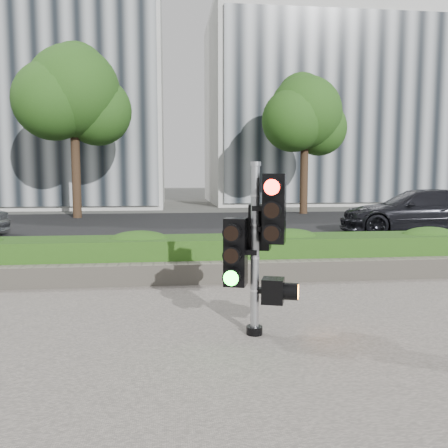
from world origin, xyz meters
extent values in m
plane|color=#51514C|center=(0.00, 0.00, 0.00)|extent=(120.00, 120.00, 0.00)
cube|color=#9E9389|center=(0.00, -2.50, 0.01)|extent=(16.00, 11.00, 0.03)
cube|color=black|center=(0.00, 10.00, 0.01)|extent=(60.00, 13.00, 0.02)
cube|color=gray|center=(0.00, 3.15, 0.06)|extent=(60.00, 0.25, 0.12)
cube|color=gray|center=(0.00, 1.90, 0.20)|extent=(12.00, 0.32, 0.34)
cube|color=#478529|center=(0.00, 2.55, 0.37)|extent=(12.00, 1.00, 0.68)
cube|color=#B7B7B2|center=(-9.00, 23.00, 7.50)|extent=(16.00, 9.00, 15.00)
cube|color=#B7B7B2|center=(11.00, 25.00, 6.00)|extent=(18.00, 10.00, 12.00)
cylinder|color=black|center=(-4.50, 14.50, 2.02)|extent=(0.36, 0.36, 4.03)
sphere|color=#244614|center=(-4.50, 14.50, 5.18)|extent=(3.74, 3.74, 3.74)
sphere|color=#244614|center=(-3.64, 14.86, 4.46)|extent=(2.88, 2.88, 2.88)
sphere|color=#244614|center=(-5.22, 14.07, 4.75)|extent=(3.17, 3.17, 3.17)
sphere|color=#244614|center=(-4.50, 15.22, 6.05)|extent=(2.59, 2.59, 2.59)
cylinder|color=black|center=(5.50, 15.50, 1.79)|extent=(0.36, 0.36, 3.58)
sphere|color=#244614|center=(5.50, 15.50, 4.61)|extent=(3.33, 3.33, 3.33)
sphere|color=#244614|center=(6.27, 15.82, 3.97)|extent=(2.56, 2.56, 2.56)
sphere|color=#244614|center=(4.86, 15.12, 4.22)|extent=(2.82, 2.82, 2.82)
sphere|color=#244614|center=(5.50, 16.14, 5.38)|extent=(2.30, 2.30, 2.30)
cylinder|color=black|center=(0.27, -0.70, 0.08)|extent=(0.18, 0.18, 0.09)
cylinder|color=gray|center=(0.27, -0.70, 0.97)|extent=(0.10, 0.10, 1.89)
cylinder|color=gray|center=(0.27, -0.70, 1.94)|extent=(0.12, 0.12, 0.05)
cube|color=#FF1107|center=(0.46, -0.80, 1.46)|extent=(0.30, 0.30, 0.75)
cube|color=#14E51E|center=(0.06, -0.66, 0.97)|extent=(0.30, 0.30, 0.75)
cube|color=black|center=(0.36, -0.51, 1.23)|extent=(0.30, 0.30, 0.52)
cube|color=orange|center=(0.47, -0.74, 0.54)|extent=(0.30, 0.30, 0.28)
imported|color=black|center=(6.89, 7.86, 0.70)|extent=(4.89, 2.57, 1.35)
camera|label=1|loc=(-0.66, -5.81, 1.82)|focal=38.00mm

